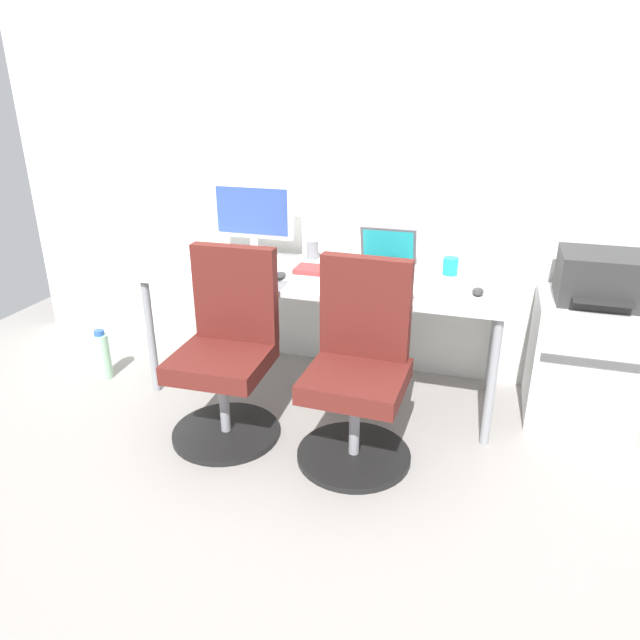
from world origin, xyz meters
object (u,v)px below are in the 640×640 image
(water_bottle_on_floor, at_px, (103,355))
(coffee_mug, at_px, (450,266))
(printer, at_px, (600,277))
(desktop_monitor, at_px, (253,215))
(open_laptop, at_px, (385,261))
(office_chair_right, at_px, (358,373))
(office_chair_left, at_px, (227,355))
(side_cabinet, at_px, (583,360))

(water_bottle_on_floor, xyz_separation_m, coffee_mug, (1.96, 0.43, 0.60))
(printer, distance_m, desktop_monitor, 1.85)
(open_laptop, bearing_deg, office_chair_right, -87.84)
(office_chair_right, height_order, printer, office_chair_right)
(printer, height_order, desktop_monitor, desktop_monitor)
(office_chair_left, height_order, office_chair_right, same)
(side_cabinet, bearing_deg, printer, -90.00)
(office_chair_right, bearing_deg, side_cabinet, 31.79)
(coffee_mug, bearing_deg, open_laptop, -175.84)
(office_chair_left, relative_size, water_bottle_on_floor, 3.03)
(desktop_monitor, bearing_deg, coffee_mug, 0.16)
(office_chair_left, relative_size, desktop_monitor, 1.96)
(side_cabinet, relative_size, open_laptop, 2.13)
(office_chair_left, xyz_separation_m, water_bottle_on_floor, (-0.97, 0.29, -0.28))
(office_chair_left, height_order, side_cabinet, office_chair_left)
(office_chair_right, distance_m, printer, 1.27)
(side_cabinet, distance_m, coffee_mug, 0.83)
(desktop_monitor, relative_size, coffee_mug, 5.22)
(office_chair_left, relative_size, office_chair_right, 1.00)
(office_chair_right, distance_m, water_bottle_on_floor, 1.68)
(office_chair_left, distance_m, desktop_monitor, 0.90)
(office_chair_left, height_order, printer, office_chair_left)
(water_bottle_on_floor, xyz_separation_m, open_laptop, (1.61, 0.41, 0.61))
(side_cabinet, bearing_deg, coffee_mug, 173.94)
(printer, distance_m, water_bottle_on_floor, 2.77)
(open_laptop, height_order, coffee_mug, open_laptop)
(water_bottle_on_floor, bearing_deg, printer, 7.57)
(office_chair_left, distance_m, coffee_mug, 1.26)
(office_chair_left, relative_size, open_laptop, 3.03)
(office_chair_right, xyz_separation_m, water_bottle_on_floor, (-1.63, 0.29, -0.28))
(side_cabinet, distance_m, open_laptop, 1.15)
(office_chair_left, bearing_deg, printer, 20.74)
(office_chair_right, relative_size, side_cabinet, 1.42)
(office_chair_right, distance_m, desktop_monitor, 1.20)
(desktop_monitor, distance_m, coffee_mug, 1.15)
(office_chair_right, height_order, open_laptop, office_chair_right)
(office_chair_left, distance_m, open_laptop, 1.00)
(side_cabinet, relative_size, printer, 1.65)
(office_chair_right, xyz_separation_m, open_laptop, (-0.03, 0.70, 0.34))
(water_bottle_on_floor, bearing_deg, side_cabinet, 7.59)
(printer, relative_size, desktop_monitor, 0.83)
(side_cabinet, distance_m, printer, 0.45)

